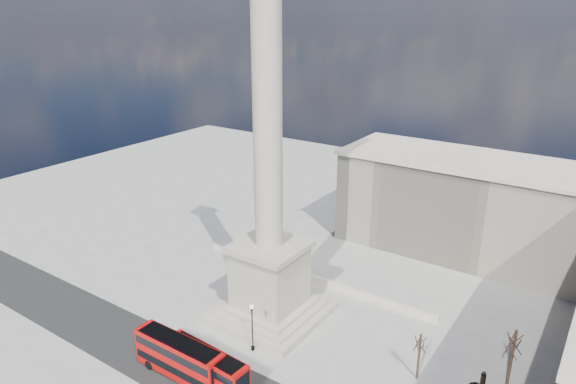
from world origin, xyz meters
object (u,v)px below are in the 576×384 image
(nelsons_column, at_px, (269,229))
(victorian_lamp, at_px, (252,324))
(red_bus_b, at_px, (207,368))
(red_bus_a, at_px, (180,358))

(nelsons_column, distance_m, victorian_lamp, 12.13)
(red_bus_b, bearing_deg, nelsons_column, 102.11)
(red_bus_b, distance_m, victorian_lamp, 7.94)
(nelsons_column, relative_size, red_bus_b, 4.48)
(nelsons_column, relative_size, victorian_lamp, 7.74)
(red_bus_a, xyz_separation_m, victorian_lamp, (3.84, 8.43, 1.28))
(nelsons_column, height_order, red_bus_a, nelsons_column)
(nelsons_column, height_order, victorian_lamp, nelsons_column)
(red_bus_a, relative_size, victorian_lamp, 1.83)
(red_bus_a, relative_size, red_bus_b, 1.06)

